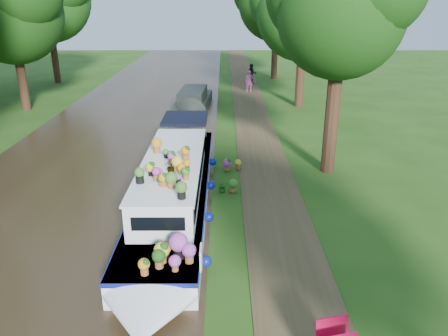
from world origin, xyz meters
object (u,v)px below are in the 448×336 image
(second_boat, at_px, (193,101))
(pedestrian_dark, at_px, (252,74))
(plant_boat, at_px, (173,188))
(pedestrian_pink, at_px, (249,81))

(second_boat, height_order, pedestrian_dark, pedestrian_dark)
(plant_boat, bearing_deg, pedestrian_dark, 80.37)
(plant_boat, relative_size, second_boat, 1.94)
(plant_boat, height_order, pedestrian_pink, plant_boat)
(plant_boat, distance_m, pedestrian_pink, 20.80)
(pedestrian_pink, height_order, pedestrian_dark, pedestrian_dark)
(plant_boat, height_order, pedestrian_dark, plant_boat)
(plant_boat, bearing_deg, pedestrian_pink, 79.87)
(pedestrian_pink, xyz_separation_m, pedestrian_dark, (0.40, 3.43, 0.01))
(second_boat, xyz_separation_m, pedestrian_dark, (4.38, 9.07, 0.33))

